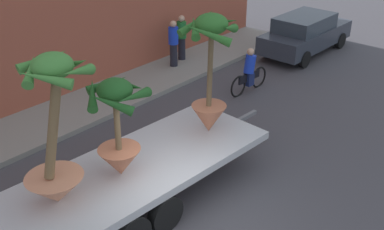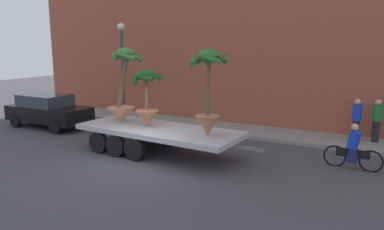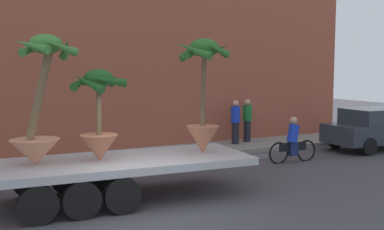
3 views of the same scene
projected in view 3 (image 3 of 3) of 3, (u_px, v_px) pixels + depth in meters
ground_plane at (146, 216)px, 9.78m from camera, size 60.00×60.00×0.00m
sidewalk at (79, 161)px, 15.19m from camera, size 24.00×2.20×0.15m
building_facade at (65, 21)px, 16.22m from camera, size 24.00×1.20×9.51m
flatbed_trailer at (110, 169)px, 10.85m from camera, size 7.24×2.66×0.98m
potted_palm_rear at (39, 112)px, 10.19m from camera, size 1.51×1.34×2.89m
potted_palm_middle at (203, 97)px, 11.54m from camera, size 1.42×1.46×2.87m
potted_palm_front at (99, 118)px, 10.60m from camera, size 1.24×1.33×2.12m
cyclist at (293, 142)px, 15.28m from camera, size 1.84×0.37×1.54m
parked_car at (380, 128)px, 17.75m from camera, size 4.57×1.87×1.58m
pedestrian_near_gate at (247, 120)px, 18.54m from camera, size 0.36×0.36×1.71m
pedestrian_far_left at (235, 121)px, 18.00m from camera, size 0.36×0.36×1.71m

